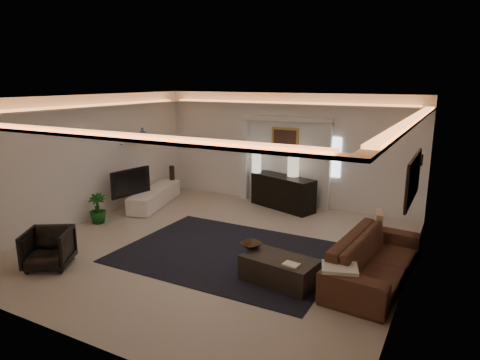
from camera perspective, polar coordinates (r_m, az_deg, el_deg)
The scene contains 33 objects.
floor at distance 8.52m, azimuth -3.12°, elevation -8.89°, with size 7.00×7.00×0.00m, color tan.
ceiling at distance 7.89m, azimuth -3.39°, elevation 11.00°, with size 7.00×7.00×0.00m, color white.
wall_back at distance 11.17m, azimuth 6.12°, elevation 4.14°, with size 7.00×7.00×0.00m, color white.
wall_front at distance 5.52m, azimuth -22.57°, elevation -6.44°, with size 7.00×7.00×0.00m, color white.
wall_left at distance 10.31m, azimuth -20.15°, elevation 2.63°, with size 7.00×7.00×0.00m, color white.
wall_right at distance 6.99m, azimuth 22.14°, elevation -2.34°, with size 7.00×7.00×0.00m, color white.
cove_soffit at distance 7.91m, azimuth -3.37°, elevation 8.97°, with size 7.00×7.00×0.04m, color silver.
daylight_slit at distance 10.74m, azimuth 12.76°, elevation 2.98°, with size 0.25×0.03×1.00m, color white.
area_rug at distance 8.17m, azimuth -1.42°, elevation -9.83°, with size 4.00×3.00×0.01m, color black.
pilaster_left at distance 11.61m, azimuth 0.62°, elevation 2.82°, with size 0.22×0.20×2.20m, color silver.
pilaster_right at distance 10.76m, azimuth 11.55°, elevation 1.71°, with size 0.22×0.20×2.20m, color silver.
alcove_header at distance 10.97m, azimuth 6.02°, elevation 8.20°, with size 2.52×0.20×0.12m, color silver.
painting_frame at distance 11.11m, azimuth 6.08°, elevation 5.14°, with size 0.74×0.04×0.74m, color tan.
painting_canvas at distance 11.08m, azimuth 6.03°, elevation 5.12°, with size 0.62×0.02×0.62m, color #4C2D1E.
art_panel_frame at distance 7.22m, azimuth 22.34°, elevation 0.18°, with size 0.04×1.64×0.74m, color black.
art_panel_gold at distance 7.22m, azimuth 22.15°, elevation 0.20°, with size 0.02×1.50×0.62m, color tan.
wall_sconce at distance 9.09m, azimuth 23.07°, elevation 2.52°, with size 0.12×0.12×0.22m, color black.
wall_niche at distance 11.20m, azimuth -14.72°, elevation 4.85°, with size 0.10×0.55×0.04m, color silver.
console at distance 10.88m, azimuth 5.78°, elevation -1.75°, with size 1.75×0.55×0.87m, color black.
lamp_left at distance 11.15m, azimuth 2.23°, elevation 2.32°, with size 0.24×0.24×0.55m, color white.
lamp_right at distance 10.79m, azimuth 7.20°, elevation 1.85°, with size 0.29×0.29×0.65m, color beige.
media_ledge at distance 11.37m, azimuth -11.38°, elevation -2.21°, with size 0.56×2.23×0.42m, color white.
tv at distance 10.84m, azimuth -14.89°, elevation -0.12°, with size 0.15×1.15×0.66m, color black.
figurine at distance 12.22m, azimuth -9.17°, elevation 0.97°, with size 0.15×0.15×0.40m, color black.
ginger_jar at distance 11.13m, azimuth -12.98°, elevation 5.93°, with size 0.34×0.34×0.36m, color slate.
plant at distance 10.26m, azimuth -18.66°, elevation -3.67°, with size 0.38×0.38×0.69m, color #124912.
sofa at distance 7.35m, azimuth 17.75°, elevation -10.14°, with size 0.99×2.54×0.74m, color #321A12.
throw_blanket at distance 6.46m, azimuth 13.28°, elevation -11.46°, with size 0.51×0.42×0.06m, color white.
throw_pillow at distance 8.57m, azimuth 18.14°, elevation -5.51°, with size 0.13×0.43×0.43m, color tan.
coffee_table at distance 7.05m, azimuth 5.34°, elevation -12.05°, with size 1.20×0.66×0.45m, color black.
bowl at distance 7.32m, azimuth 1.53°, elevation -8.89°, with size 0.34×0.34×0.08m, color #342313.
magazine at distance 6.71m, azimuth 6.92°, elevation -11.39°, with size 0.25×0.18×0.03m, color white.
armchair at distance 8.21m, azimuth -24.41°, elevation -8.40°, with size 0.74×0.76×0.69m, color black.
Camera 1 is at (4.10, -6.73, 3.22)m, focal length 31.66 mm.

